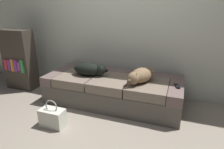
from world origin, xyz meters
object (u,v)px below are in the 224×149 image
at_px(couch, 113,89).
at_px(bookshelf, 20,60).
at_px(tv_remote, 177,86).
at_px(dog_dark, 90,69).
at_px(handbag, 53,117).
at_px(dog_tan, 141,75).

height_order(couch, bookshelf, bookshelf).
xyz_separation_m(tv_remote, bookshelf, (-2.81, 0.07, 0.10)).
bearing_deg(dog_dark, couch, 11.30).
height_order(dog_dark, handbag, dog_dark).
height_order(couch, dog_tan, dog_tan).
xyz_separation_m(dog_dark, handbag, (-0.15, -0.84, -0.42)).
bearing_deg(dog_tan, couch, 168.34).
height_order(dog_dark, bookshelf, bookshelf).
relative_size(couch, tv_remote, 14.19).
distance_m(dog_dark, dog_tan, 0.82).
xyz_separation_m(tv_remote, handbag, (-1.48, -0.83, -0.33)).
xyz_separation_m(dog_tan, tv_remote, (0.51, 0.01, -0.10)).
height_order(couch, dog_dark, dog_dark).
relative_size(handbag, bookshelf, 0.34).
bearing_deg(handbag, dog_tan, 40.36).
bearing_deg(bookshelf, couch, 0.55).
height_order(dog_tan, handbag, dog_tan).
height_order(handbag, bookshelf, bookshelf).
height_order(couch, tv_remote, tv_remote).
distance_m(dog_dark, tv_remote, 1.34).
bearing_deg(dog_dark, bookshelf, 177.88).
height_order(dog_tan, bookshelf, bookshelf).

